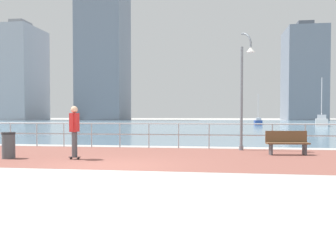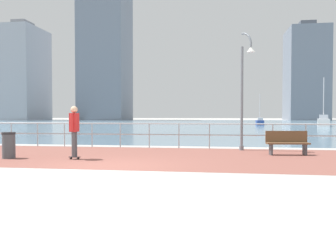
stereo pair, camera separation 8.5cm
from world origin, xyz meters
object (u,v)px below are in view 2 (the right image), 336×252
at_px(skateboarder, 74,127).
at_px(sailboat_white, 260,122).
at_px(park_bench, 287,143).
at_px(lamppost, 245,85).
at_px(sailboat_navy, 323,122).
at_px(trash_bin, 9,145).

xyz_separation_m(skateboarder, sailboat_white, (10.75, 43.12, -0.67)).
distance_m(skateboarder, park_bench, 7.96).
height_order(lamppost, sailboat_navy, sailboat_navy).
bearing_deg(sailboat_navy, trash_bin, -118.50).
relative_size(skateboarder, sailboat_navy, 0.28).
distance_m(skateboarder, sailboat_white, 44.44).
bearing_deg(trash_bin, sailboat_navy, 61.50).
height_order(lamppost, park_bench, lamppost).
distance_m(trash_bin, park_bench, 10.26).
relative_size(skateboarder, park_bench, 1.12).
bearing_deg(skateboarder, lamppost, 33.08).
distance_m(park_bench, sailboat_navy, 37.68).
distance_m(trash_bin, sailboat_navy, 43.95).
height_order(lamppost, skateboarder, lamppost).
height_order(skateboarder, trash_bin, skateboarder).
relative_size(park_bench, sailboat_navy, 0.25).
bearing_deg(trash_bin, park_bench, 14.68).
relative_size(trash_bin, sailboat_white, 0.20).
relative_size(lamppost, sailboat_white, 1.08).
bearing_deg(park_bench, sailboat_white, 85.47).
bearing_deg(skateboarder, trash_bin, -177.33).
bearing_deg(park_bench, sailboat_navy, 72.95).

